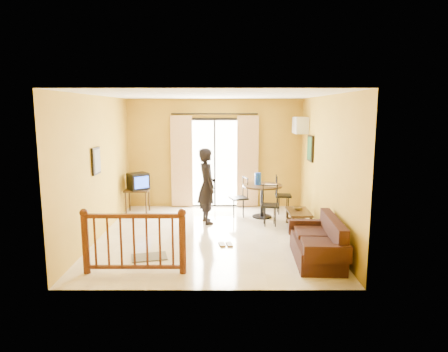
{
  "coord_description": "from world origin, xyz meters",
  "views": [
    {
      "loc": [
        0.24,
        -7.8,
        2.52
      ],
      "look_at": [
        0.24,
        0.2,
        1.19
      ],
      "focal_mm": 32.0,
      "sensor_mm": 36.0,
      "label": 1
    }
  ],
  "objects_px": {
    "dining_table": "(262,192)",
    "coffee_table": "(299,217)",
    "sofa": "(319,245)",
    "television": "(138,181)",
    "standing_person": "(207,186)"
  },
  "relations": [
    {
      "from": "dining_table",
      "to": "sofa",
      "type": "relative_size",
      "value": 0.6
    },
    {
      "from": "coffee_table",
      "to": "sofa",
      "type": "relative_size",
      "value": 0.53
    },
    {
      "from": "sofa",
      "to": "standing_person",
      "type": "bearing_deg",
      "value": 133.21
    },
    {
      "from": "coffee_table",
      "to": "standing_person",
      "type": "distance_m",
      "value": 2.12
    },
    {
      "from": "dining_table",
      "to": "coffee_table",
      "type": "bearing_deg",
      "value": -50.73
    },
    {
      "from": "dining_table",
      "to": "sofa",
      "type": "height_order",
      "value": "dining_table"
    },
    {
      "from": "television",
      "to": "coffee_table",
      "type": "relative_size",
      "value": 0.72
    },
    {
      "from": "sofa",
      "to": "standing_person",
      "type": "xyz_separation_m",
      "value": [
        -1.99,
        2.31,
        0.57
      ]
    },
    {
      "from": "coffee_table",
      "to": "standing_person",
      "type": "height_order",
      "value": "standing_person"
    },
    {
      "from": "television",
      "to": "dining_table",
      "type": "height_order",
      "value": "television"
    },
    {
      "from": "dining_table",
      "to": "coffee_table",
      "type": "xyz_separation_m",
      "value": [
        0.71,
        -0.86,
        -0.37
      ]
    },
    {
      "from": "standing_person",
      "to": "coffee_table",
      "type": "bearing_deg",
      "value": -119.51
    },
    {
      "from": "sofa",
      "to": "television",
      "type": "bearing_deg",
      "value": 141.72
    },
    {
      "from": "television",
      "to": "standing_person",
      "type": "height_order",
      "value": "standing_person"
    },
    {
      "from": "dining_table",
      "to": "coffee_table",
      "type": "height_order",
      "value": "dining_table"
    }
  ]
}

